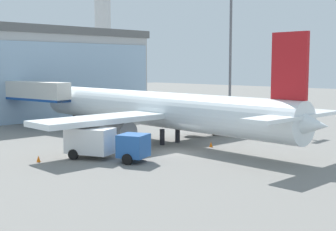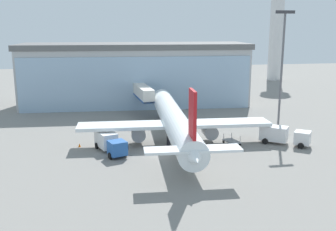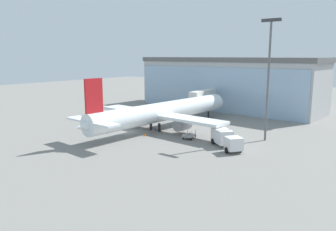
% 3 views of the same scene
% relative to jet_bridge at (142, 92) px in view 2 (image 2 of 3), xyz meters
% --- Properties ---
extents(ground, '(240.00, 240.00, 0.00)m').
position_rel_jet_bridge_xyz_m(ground, '(-0.25, -26.57, -4.51)').
color(ground, gray).
extents(terminal_building, '(51.08, 17.17, 13.71)m').
position_rel_jet_bridge_xyz_m(terminal_building, '(-0.25, 10.56, 2.35)').
color(terminal_building, '#B0B0B0').
rests_on(terminal_building, ground).
extents(jet_bridge, '(3.45, 14.20, 5.89)m').
position_rel_jet_bridge_xyz_m(jet_bridge, '(0.00, 0.00, 0.00)').
color(jet_bridge, silver).
rests_on(jet_bridge, ground).
extents(control_tower, '(7.70, 7.70, 34.17)m').
position_rel_jet_bridge_xyz_m(control_tower, '(48.53, 43.73, 15.68)').
color(control_tower, silver).
rests_on(control_tower, ground).
extents(apron_light_mast, '(3.20, 0.40, 19.95)m').
position_rel_jet_bridge_xyz_m(apron_light_mast, '(21.78, -16.50, 7.23)').
color(apron_light_mast, '#59595E').
rests_on(apron_light_mast, ground).
extents(airplane, '(29.10, 39.65, 10.67)m').
position_rel_jet_bridge_xyz_m(airplane, '(2.68, -20.54, -1.14)').
color(airplane, white).
rests_on(airplane, ground).
extents(catering_truck, '(4.54, 7.61, 2.65)m').
position_rel_jet_bridge_xyz_m(catering_truck, '(-7.21, -23.97, -3.04)').
color(catering_truck, '#2659A5').
rests_on(catering_truck, ground).
extents(fuel_truck, '(7.16, 6.13, 2.65)m').
position_rel_jet_bridge_xyz_m(fuel_truck, '(18.67, -24.65, -3.04)').
color(fuel_truck, silver).
rests_on(fuel_truck, ground).
extents(baggage_cart, '(2.29, 3.13, 1.50)m').
position_rel_jet_bridge_xyz_m(baggage_cart, '(11.05, -23.48, -4.01)').
color(baggage_cart, gray).
rests_on(baggage_cart, ground).
extents(safety_cone_nose, '(0.36, 0.36, 0.55)m').
position_rel_jet_bridge_xyz_m(safety_cone_nose, '(3.83, -27.00, -4.24)').
color(safety_cone_nose, orange).
rests_on(safety_cone_nose, ground).
extents(safety_cone_wingtip, '(0.36, 0.36, 0.55)m').
position_rel_jet_bridge_xyz_m(safety_cone_wingtip, '(-11.58, -20.76, -4.24)').
color(safety_cone_wingtip, orange).
rests_on(safety_cone_wingtip, ground).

